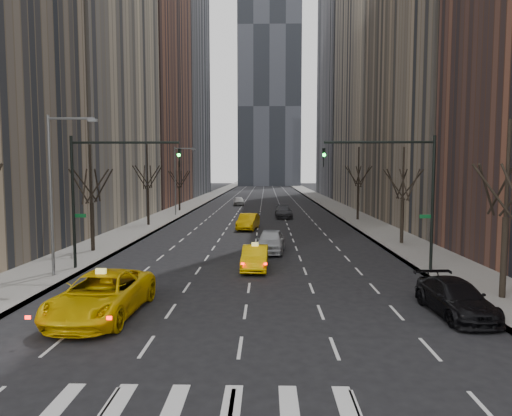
# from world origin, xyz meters

# --- Properties ---
(ground) EXTENTS (400.00, 400.00, 0.00)m
(ground) POSITION_xyz_m (0.00, 0.00, 0.00)
(ground) COLOR black
(ground) RESTS_ON ground
(sidewalk_left) EXTENTS (4.50, 320.00, 0.15)m
(sidewalk_left) POSITION_xyz_m (-12.25, 70.00, 0.07)
(sidewalk_left) COLOR slate
(sidewalk_left) RESTS_ON ground
(sidewalk_right) EXTENTS (4.50, 320.00, 0.15)m
(sidewalk_right) POSITION_xyz_m (12.25, 70.00, 0.07)
(sidewalk_right) COLOR slate
(sidewalk_right) RESTS_ON ground
(bld_left_far) EXTENTS (14.00, 28.00, 44.00)m
(bld_left_far) POSITION_xyz_m (-21.50, 66.00, 22.00)
(bld_left_far) COLOR brown
(bld_left_far) RESTS_ON ground
(bld_left_deep) EXTENTS (14.00, 30.00, 60.00)m
(bld_left_deep) POSITION_xyz_m (-21.50, 96.00, 30.00)
(bld_left_deep) COLOR slate
(bld_left_deep) RESTS_ON ground
(bld_right_far) EXTENTS (14.00, 28.00, 50.00)m
(bld_right_far) POSITION_xyz_m (21.50, 64.00, 25.00)
(bld_right_far) COLOR tan
(bld_right_far) RESTS_ON ground
(bld_right_deep) EXTENTS (14.00, 30.00, 58.00)m
(bld_right_deep) POSITION_xyz_m (21.50, 95.00, 29.00)
(bld_right_deep) COLOR slate
(bld_right_deep) RESTS_ON ground
(tower_far) EXTENTS (24.00, 24.00, 120.00)m
(tower_far) POSITION_xyz_m (2.00, 170.00, 60.00)
(tower_far) COLOR black
(tower_far) RESTS_ON ground
(tree_lw_b) EXTENTS (3.36, 3.50, 7.82)m
(tree_lw_b) POSITION_xyz_m (-12.00, 18.00, 3.72)
(tree_lw_b) COLOR black
(tree_lw_b) RESTS_ON ground
(tree_lw_c) EXTENTS (3.36, 3.50, 8.74)m
(tree_lw_c) POSITION_xyz_m (-12.00, 34.00, 4.04)
(tree_lw_c) COLOR black
(tree_lw_c) RESTS_ON ground
(tree_lw_d) EXTENTS (3.36, 3.50, 7.36)m
(tree_lw_d) POSITION_xyz_m (-12.00, 52.00, 3.56)
(tree_lw_d) COLOR black
(tree_lw_d) RESTS_ON ground
(tree_rw_a) EXTENTS (3.36, 3.50, 8.28)m
(tree_rw_a) POSITION_xyz_m (12.00, 6.00, 3.88)
(tree_rw_a) COLOR black
(tree_rw_a) RESTS_ON ground
(tree_rw_b) EXTENTS (3.36, 3.50, 7.82)m
(tree_rw_b) POSITION_xyz_m (12.00, 22.00, 3.72)
(tree_rw_b) COLOR black
(tree_rw_b) RESTS_ON ground
(tree_rw_c) EXTENTS (3.36, 3.50, 8.74)m
(tree_rw_c) POSITION_xyz_m (12.00, 40.00, 4.04)
(tree_rw_c) COLOR black
(tree_rw_c) RESTS_ON ground
(traffic_mast_left) EXTENTS (6.69, 0.39, 8.00)m
(traffic_mast_left) POSITION_xyz_m (-9.11, 12.00, 5.49)
(traffic_mast_left) COLOR black
(traffic_mast_left) RESTS_ON ground
(traffic_mast_right) EXTENTS (6.69, 0.39, 8.00)m
(traffic_mast_right) POSITION_xyz_m (9.11, 12.00, 5.49)
(traffic_mast_right) COLOR black
(traffic_mast_right) RESTS_ON ground
(streetlight_near) EXTENTS (2.83, 0.22, 9.00)m
(streetlight_near) POSITION_xyz_m (-10.84, 10.00, 5.62)
(streetlight_near) COLOR slate
(streetlight_near) RESTS_ON ground
(streetlight_far) EXTENTS (2.83, 0.22, 9.00)m
(streetlight_far) POSITION_xyz_m (-10.84, 45.00, 5.62)
(streetlight_far) COLOR slate
(streetlight_far) RESTS_ON ground
(taxi_suv) EXTENTS (3.29, 6.64, 1.81)m
(taxi_suv) POSITION_xyz_m (-5.98, 3.23, 0.91)
(taxi_suv) COLOR #EEC005
(taxi_suv) RESTS_ON ground
(taxi_sedan) EXTENTS (1.66, 4.45, 1.45)m
(taxi_sedan) POSITION_xyz_m (0.21, 12.43, 0.73)
(taxi_sedan) COLOR #F1B905
(taxi_sedan) RESTS_ON ground
(silver_sedan_ahead) EXTENTS (2.42, 5.13, 1.69)m
(silver_sedan_ahead) POSITION_xyz_m (1.22, 18.35, 0.85)
(silver_sedan_ahead) COLOR #AAAEB3
(silver_sedan_ahead) RESTS_ON ground
(parked_suv_black) EXTENTS (2.32, 5.11, 1.45)m
(parked_suv_black) POSITION_xyz_m (8.89, 3.77, 0.73)
(parked_suv_black) COLOR black
(parked_suv_black) RESTS_ON ground
(far_taxi) EXTENTS (2.37, 5.14, 1.63)m
(far_taxi) POSITION_xyz_m (-0.97, 31.41, 0.82)
(far_taxi) COLOR #FAB805
(far_taxi) RESTS_ON ground
(far_suv_grey) EXTENTS (2.20, 5.19, 1.49)m
(far_suv_grey) POSITION_xyz_m (3.13, 43.00, 0.75)
(far_suv_grey) COLOR #2F2F34
(far_suv_grey) RESTS_ON ground
(far_car_white) EXTENTS (2.16, 4.60, 1.52)m
(far_car_white) POSITION_xyz_m (-3.85, 63.55, 0.76)
(far_car_white) COLOR beige
(far_car_white) RESTS_ON ground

